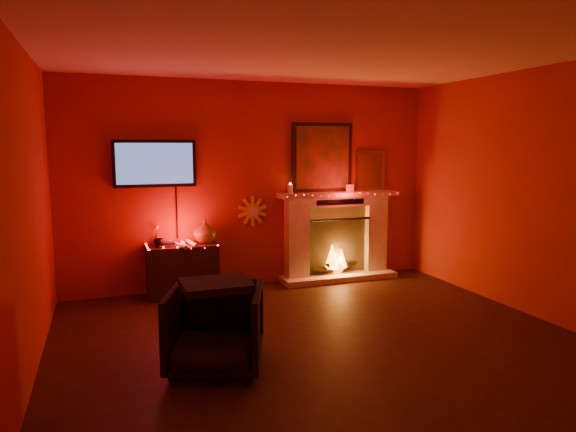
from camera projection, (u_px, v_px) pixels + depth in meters
name	position (u px, v px, depth m)	size (l,w,h in m)	color
room	(335.00, 205.00, 4.50)	(5.00, 5.00, 5.00)	black
fireplace	(336.00, 228.00, 7.19)	(1.72, 0.40, 2.18)	silver
tv	(155.00, 164.00, 6.30)	(1.00, 0.07, 1.24)	black
sunburst_clock	(253.00, 211.00, 6.84)	(0.40, 0.03, 0.40)	yellow
console_table	(184.00, 266.00, 6.40)	(0.87, 0.55, 0.95)	black
armchair	(216.00, 328.00, 4.28)	(0.76, 0.78, 0.71)	black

